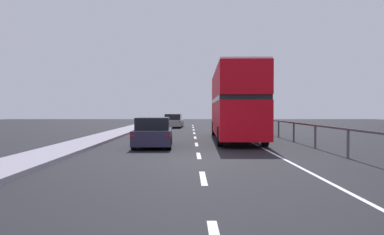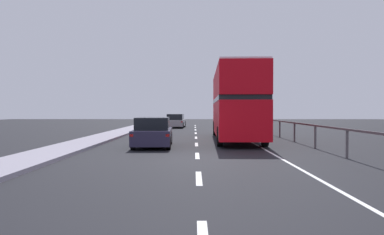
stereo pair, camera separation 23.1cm
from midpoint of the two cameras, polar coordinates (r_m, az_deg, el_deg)
ground_plane at (r=13.27m, az=0.69°, el=-6.87°), size 75.25×120.00×0.10m
near_sidewalk_kerb at (r=14.43m, az=-23.83°, el=-5.84°), size 2.04×80.00×0.14m
lane_paint_markings at (r=21.97m, az=5.47°, el=-3.55°), size 3.27×46.00×0.01m
bridge_side_railing at (r=22.91m, az=14.41°, el=-1.12°), size 0.10×42.00×1.12m
double_decker_bus_red at (r=21.90m, az=6.54°, el=2.39°), size 2.78×11.16×4.25m
hatchback_car_near at (r=17.78m, az=-6.56°, el=-2.43°), size 1.95×4.20×1.45m
sedan_car_ahead at (r=37.24m, az=-3.13°, el=-0.58°), size 1.98×4.57×1.42m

